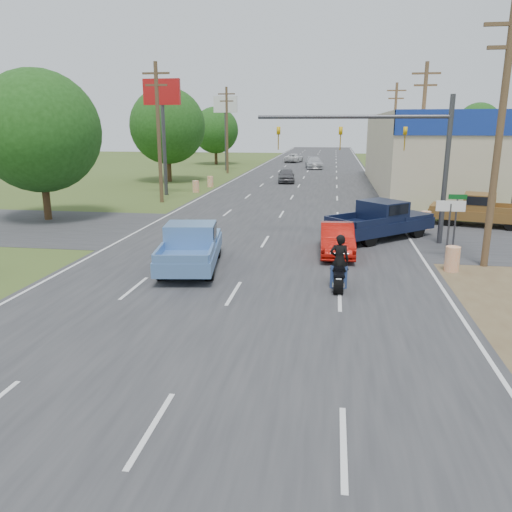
% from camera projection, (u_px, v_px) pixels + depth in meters
% --- Properties ---
extents(ground, '(200.00, 200.00, 0.00)m').
position_uv_depth(ground, '(152.00, 429.00, 9.49)').
color(ground, '#435321').
rests_on(ground, ground).
extents(main_road, '(15.00, 180.00, 0.02)m').
position_uv_depth(main_road, '(299.00, 186.00, 47.73)').
color(main_road, '#2D2D30').
rests_on(main_road, ground).
extents(cross_road, '(120.00, 10.00, 0.02)m').
position_uv_depth(cross_road, '(270.00, 233.00, 26.69)').
color(cross_road, '#2D2D30').
rests_on(cross_road, ground).
extents(utility_pole_1, '(2.00, 0.28, 10.00)m').
position_uv_depth(utility_pole_1, '(500.00, 133.00, 19.17)').
color(utility_pole_1, '#4C3823').
rests_on(utility_pole_1, ground).
extents(utility_pole_2, '(2.00, 0.28, 10.00)m').
position_uv_depth(utility_pole_2, '(422.00, 130.00, 36.38)').
color(utility_pole_2, '#4C3823').
rests_on(utility_pole_2, ground).
extents(utility_pole_3, '(2.00, 0.28, 10.00)m').
position_uv_depth(utility_pole_3, '(394.00, 128.00, 53.59)').
color(utility_pole_3, '#4C3823').
rests_on(utility_pole_3, ground).
extents(utility_pole_5, '(2.00, 0.28, 10.00)m').
position_uv_depth(utility_pole_5, '(159.00, 130.00, 36.31)').
color(utility_pole_5, '#4C3823').
rests_on(utility_pole_5, ground).
extents(utility_pole_6, '(2.00, 0.28, 10.00)m').
position_uv_depth(utility_pole_6, '(227.00, 128.00, 59.26)').
color(utility_pole_6, '#4C3823').
rests_on(utility_pole_6, ground).
extents(tree_0, '(7.14, 7.14, 8.84)m').
position_uv_depth(tree_0, '(39.00, 132.00, 29.34)').
color(tree_0, '#422D19').
rests_on(tree_0, ground).
extents(tree_1, '(7.56, 7.56, 9.36)m').
position_uv_depth(tree_1, '(167.00, 126.00, 50.22)').
color(tree_1, '#422D19').
rests_on(tree_1, ground).
extents(tree_2, '(6.72, 6.72, 8.32)m').
position_uv_depth(tree_2, '(216.00, 130.00, 73.43)').
color(tree_2, '#422D19').
rests_on(tree_2, ground).
extents(tree_4, '(9.24, 9.24, 11.44)m').
position_uv_depth(tree_4, '(1.00, 119.00, 87.57)').
color(tree_4, '#422D19').
rests_on(tree_4, ground).
extents(tree_5, '(7.98, 7.98, 9.88)m').
position_uv_depth(tree_5, '(478.00, 124.00, 94.41)').
color(tree_5, '#422D19').
rests_on(tree_5, ground).
extents(tree_6, '(8.82, 8.82, 10.92)m').
position_uv_depth(tree_6, '(173.00, 121.00, 103.09)').
color(tree_6, '#422D19').
rests_on(tree_6, ground).
extents(barrel_0, '(0.56, 0.56, 1.00)m').
position_uv_depth(barrel_0, '(452.00, 259.00, 19.65)').
color(barrel_0, orange).
rests_on(barrel_0, ground).
extents(barrel_1, '(0.56, 0.56, 1.00)m').
position_uv_depth(barrel_1, '(425.00, 220.00, 27.72)').
color(barrel_1, orange).
rests_on(barrel_1, ground).
extents(barrel_2, '(0.56, 0.56, 1.00)m').
position_uv_depth(barrel_2, '(196.00, 187.00, 43.12)').
color(barrel_2, orange).
rests_on(barrel_2, ground).
extents(barrel_3, '(0.56, 0.56, 1.00)m').
position_uv_depth(barrel_3, '(210.00, 182.00, 46.90)').
color(barrel_3, orange).
rests_on(barrel_3, ground).
extents(pole_sign_left_near, '(3.00, 0.35, 9.20)m').
position_uv_depth(pole_sign_left_near, '(162.00, 105.00, 39.81)').
color(pole_sign_left_near, '#3F3F44').
rests_on(pole_sign_left_near, ground).
extents(pole_sign_left_far, '(3.00, 0.35, 9.20)m').
position_uv_depth(pole_sign_left_far, '(226.00, 113.00, 62.76)').
color(pole_sign_left_far, '#3F3F44').
rests_on(pole_sign_left_far, ground).
extents(lane_sign, '(1.20, 0.08, 2.52)m').
position_uv_depth(lane_sign, '(450.00, 215.00, 21.18)').
color(lane_sign, '#3F3F44').
rests_on(lane_sign, ground).
extents(street_name_sign, '(0.80, 0.08, 2.61)m').
position_uv_depth(street_name_sign, '(456.00, 216.00, 22.60)').
color(street_name_sign, '#3F3F44').
rests_on(street_name_sign, ground).
extents(signal_mast, '(9.12, 0.40, 7.00)m').
position_uv_depth(signal_mast, '(390.00, 143.00, 23.67)').
color(signal_mast, '#3F3F44').
rests_on(signal_mast, ground).
extents(red_convertible, '(1.60, 4.20, 1.37)m').
position_uv_depth(red_convertible, '(337.00, 240.00, 22.18)').
color(red_convertible, '#A50E07').
rests_on(red_convertible, ground).
extents(motorcycle, '(0.67, 2.19, 1.11)m').
position_uv_depth(motorcycle, '(339.00, 275.00, 17.52)').
color(motorcycle, black).
rests_on(motorcycle, ground).
extents(rider, '(0.68, 0.45, 1.86)m').
position_uv_depth(rider, '(339.00, 263.00, 17.46)').
color(rider, black).
rests_on(rider, ground).
extents(blue_pickup, '(2.90, 5.74, 1.82)m').
position_uv_depth(blue_pickup, '(191.00, 245.00, 20.13)').
color(blue_pickup, black).
rests_on(blue_pickup, ground).
extents(navy_pickup, '(5.78, 5.59, 1.93)m').
position_uv_depth(navy_pickup, '(382.00, 219.00, 25.35)').
color(navy_pickup, black).
rests_on(navy_pickup, ground).
extents(brown_pickup, '(5.93, 3.65, 1.84)m').
position_uv_depth(brown_pickup, '(478.00, 210.00, 28.62)').
color(brown_pickup, black).
rests_on(brown_pickup, ground).
extents(distant_car_grey, '(2.04, 4.24, 1.40)m').
position_uv_depth(distant_car_grey, '(286.00, 176.00, 50.48)').
color(distant_car_grey, '#4E4E52').
rests_on(distant_car_grey, ground).
extents(distant_car_silver, '(2.73, 5.51, 1.54)m').
position_uv_depth(distant_car_silver, '(314.00, 163.00, 67.07)').
color(distant_car_silver, '#BCBCC1').
rests_on(distant_car_silver, ground).
extents(distant_car_white, '(2.94, 5.06, 1.33)m').
position_uv_depth(distant_car_white, '(294.00, 158.00, 78.47)').
color(distant_car_white, silver).
rests_on(distant_car_white, ground).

